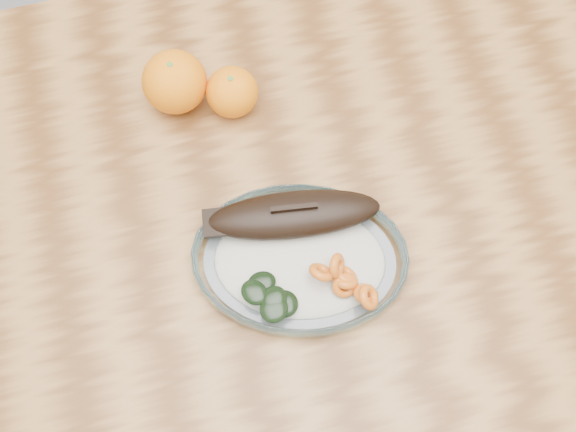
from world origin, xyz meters
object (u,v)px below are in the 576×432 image
at_px(orange_left, 175,82).
at_px(orange_right, 232,92).
at_px(dining_table, 288,220).
at_px(plated_meal, 300,257).

height_order(orange_left, orange_right, orange_left).
bearing_deg(dining_table, orange_right, 104.82).
distance_m(dining_table, orange_right, 0.21).
relative_size(plated_meal, orange_left, 6.93).
distance_m(orange_left, orange_right, 0.08).
bearing_deg(orange_right, dining_table, -75.18).
distance_m(plated_meal, orange_left, 0.30).
height_order(dining_table, orange_left, orange_left).
bearing_deg(orange_left, dining_table, -58.10).
xyz_separation_m(dining_table, orange_left, (-0.11, 0.18, 0.14)).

